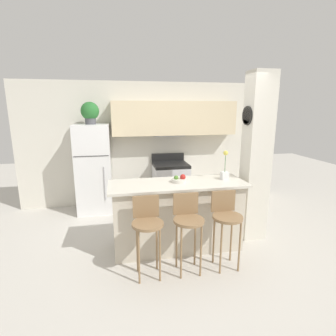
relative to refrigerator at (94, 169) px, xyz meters
name	(u,v)px	position (x,y,z in m)	size (l,w,h in m)	color
ground_plane	(177,247)	(1.28, -1.70, -0.86)	(14.00, 14.00, 0.00)	beige
wall_back	(163,134)	(1.43, 0.29, 0.63)	(5.60, 0.38, 2.55)	silver
pillar_right	(256,158)	(2.53, -1.58, 0.42)	(0.38, 0.32, 2.55)	silver
counter_bar	(177,215)	(1.28, -1.70, -0.36)	(1.94, 0.69, 1.00)	beige
refrigerator	(94,169)	(0.00, 0.00, 0.00)	(0.66, 0.64, 1.73)	white
stove_range	(171,184)	(1.53, 0.00, -0.40)	(0.70, 0.64, 1.07)	silver
bar_stool_left	(147,224)	(0.78, -2.27, -0.19)	(0.38, 0.38, 0.99)	olive
bar_stool_mid	(188,221)	(1.28, -2.27, -0.19)	(0.38, 0.38, 0.99)	olive
bar_stool_right	(226,218)	(1.79, -2.27, -0.19)	(0.38, 0.38, 0.99)	olive
potted_plant_on_fridge	(90,112)	(0.00, 0.00, 1.09)	(0.34, 0.34, 0.41)	#4C4C51
orchid_vase	(225,170)	(2.00, -1.65, 0.27)	(0.10, 0.10, 0.43)	white
fruit_bowl	(180,180)	(1.32, -1.68, 0.17)	(0.22, 0.22, 0.12)	silver
trash_bin	(124,203)	(0.55, -0.21, -0.67)	(0.28, 0.28, 0.38)	#59595B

